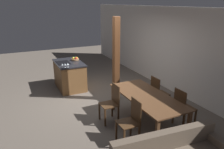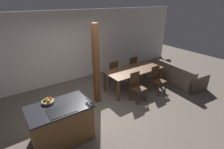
{
  "view_description": "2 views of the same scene",
  "coord_description": "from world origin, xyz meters",
  "px_view_note": "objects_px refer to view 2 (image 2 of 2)",
  "views": [
    {
      "loc": [
        5.69,
        -2.23,
        2.84
      ],
      "look_at": [
        0.6,
        0.2,
        0.95
      ],
      "focal_mm": 35.0,
      "sensor_mm": 36.0,
      "label": 1
    },
    {
      "loc": [
        -2.15,
        -3.79,
        3.06
      ],
      "look_at": [
        0.6,
        0.2,
        0.95
      ],
      "focal_mm": 28.0,
      "sensor_mm": 36.0,
      "label": 2
    }
  ],
  "objects_px": {
    "couch": "(178,76)",
    "dining_chair_near_left": "(137,86)",
    "wine_glass_middle": "(88,99)",
    "dining_chair_far_left": "(112,72)",
    "wine_glass_near": "(90,101)",
    "wine_glass_far": "(87,98)",
    "kitchen_island": "(61,123)",
    "fruit_bowl": "(48,101)",
    "timber_post": "(96,65)",
    "dining_table": "(134,71)",
    "dining_chair_near_right": "(157,79)",
    "dining_chair_far_right": "(131,67)"
  },
  "relations": [
    {
      "from": "wine_glass_far",
      "to": "dining_chair_far_left",
      "type": "distance_m",
      "value": 2.84
    },
    {
      "from": "dining_chair_far_left",
      "to": "couch",
      "type": "relative_size",
      "value": 0.46
    },
    {
      "from": "wine_glass_near",
      "to": "dining_table",
      "type": "bearing_deg",
      "value": 29.33
    },
    {
      "from": "fruit_bowl",
      "to": "timber_post",
      "type": "height_order",
      "value": "timber_post"
    },
    {
      "from": "couch",
      "to": "timber_post",
      "type": "relative_size",
      "value": 0.83
    },
    {
      "from": "kitchen_island",
      "to": "dining_table",
      "type": "relative_size",
      "value": 0.64
    },
    {
      "from": "dining_chair_far_left",
      "to": "dining_chair_far_right",
      "type": "xyz_separation_m",
      "value": [
        0.95,
        0.0,
        0.0
      ]
    },
    {
      "from": "dining_table",
      "to": "timber_post",
      "type": "xyz_separation_m",
      "value": [
        -1.56,
        -0.04,
        0.58
      ]
    },
    {
      "from": "wine_glass_middle",
      "to": "timber_post",
      "type": "xyz_separation_m",
      "value": [
        0.93,
        1.28,
        0.21
      ]
    },
    {
      "from": "dining_chair_far_left",
      "to": "wine_glass_near",
      "type": "bearing_deg",
      "value": 46.13
    },
    {
      "from": "dining_chair_far_left",
      "to": "dining_chair_near_left",
      "type": "bearing_deg",
      "value": 90.0
    },
    {
      "from": "dining_chair_far_left",
      "to": "dining_chair_near_right",
      "type": "bearing_deg",
      "value": 124.08
    },
    {
      "from": "kitchen_island",
      "to": "wine_glass_near",
      "type": "relative_size",
      "value": 10.21
    },
    {
      "from": "wine_glass_far",
      "to": "dining_chair_near_left",
      "type": "relative_size",
      "value": 0.14
    },
    {
      "from": "fruit_bowl",
      "to": "dining_chair_far_right",
      "type": "relative_size",
      "value": 0.28
    },
    {
      "from": "wine_glass_near",
      "to": "dining_table",
      "type": "height_order",
      "value": "wine_glass_near"
    },
    {
      "from": "kitchen_island",
      "to": "wine_glass_far",
      "type": "bearing_deg",
      "value": -17.16
    },
    {
      "from": "wine_glass_near",
      "to": "dining_chair_near_left",
      "type": "distance_m",
      "value": 2.2
    },
    {
      "from": "wine_glass_middle",
      "to": "dining_chair_near_right",
      "type": "xyz_separation_m",
      "value": [
        2.96,
        0.62,
        -0.52
      ]
    },
    {
      "from": "dining_chair_near_right",
      "to": "couch",
      "type": "bearing_deg",
      "value": 3.11
    },
    {
      "from": "wine_glass_near",
      "to": "wine_glass_middle",
      "type": "height_order",
      "value": "same"
    },
    {
      "from": "wine_glass_far",
      "to": "couch",
      "type": "bearing_deg",
      "value": 8.05
    },
    {
      "from": "dining_chair_near_right",
      "to": "wine_glass_middle",
      "type": "bearing_deg",
      "value": -168.26
    },
    {
      "from": "dining_chair_near_right",
      "to": "timber_post",
      "type": "height_order",
      "value": "timber_post"
    },
    {
      "from": "wine_glass_near",
      "to": "wine_glass_far",
      "type": "relative_size",
      "value": 1.0
    },
    {
      "from": "couch",
      "to": "timber_post",
      "type": "height_order",
      "value": "timber_post"
    },
    {
      "from": "wine_glass_near",
      "to": "wine_glass_far",
      "type": "xyz_separation_m",
      "value": [
        0.0,
        0.17,
        0.0
      ]
    },
    {
      "from": "fruit_bowl",
      "to": "dining_table",
      "type": "relative_size",
      "value": 0.13
    },
    {
      "from": "couch",
      "to": "fruit_bowl",
      "type": "bearing_deg",
      "value": 96.83
    },
    {
      "from": "kitchen_island",
      "to": "dining_chair_far_right",
      "type": "bearing_deg",
      "value": 26.15
    },
    {
      "from": "dining_chair_far_left",
      "to": "kitchen_island",
      "type": "bearing_deg",
      "value": 33.77
    },
    {
      "from": "dining_chair_near_left",
      "to": "dining_chair_far_left",
      "type": "xyz_separation_m",
      "value": [
        0.0,
        1.4,
        0.0
      ]
    },
    {
      "from": "dining_table",
      "to": "dining_chair_far_right",
      "type": "distance_m",
      "value": 0.86
    },
    {
      "from": "wine_glass_near",
      "to": "dining_chair_far_right",
      "type": "xyz_separation_m",
      "value": [
        2.96,
        2.1,
        -0.52
      ]
    },
    {
      "from": "dining_table",
      "to": "dining_chair_near_right",
      "type": "xyz_separation_m",
      "value": [
        0.47,
        -0.7,
        -0.16
      ]
    },
    {
      "from": "wine_glass_near",
      "to": "timber_post",
      "type": "height_order",
      "value": "timber_post"
    },
    {
      "from": "kitchen_island",
      "to": "fruit_bowl",
      "type": "relative_size",
      "value": 5.02
    },
    {
      "from": "fruit_bowl",
      "to": "dining_chair_far_right",
      "type": "bearing_deg",
      "value": 21.83
    },
    {
      "from": "kitchen_island",
      "to": "dining_chair_far_left",
      "type": "relative_size",
      "value": 1.42
    },
    {
      "from": "dining_chair_far_right",
      "to": "couch",
      "type": "height_order",
      "value": "dining_chair_far_right"
    },
    {
      "from": "dining_chair_near_right",
      "to": "dining_chair_far_right",
      "type": "height_order",
      "value": "same"
    },
    {
      "from": "timber_post",
      "to": "wine_glass_near",
      "type": "bearing_deg",
      "value": -124.44
    },
    {
      "from": "wine_glass_far",
      "to": "dining_chair_far_left",
      "type": "relative_size",
      "value": 0.14
    },
    {
      "from": "wine_glass_near",
      "to": "couch",
      "type": "relative_size",
      "value": 0.06
    },
    {
      "from": "fruit_bowl",
      "to": "dining_chair_far_right",
      "type": "xyz_separation_m",
      "value": [
        3.7,
        1.48,
        -0.47
      ]
    },
    {
      "from": "dining_chair_near_left",
      "to": "couch",
      "type": "height_order",
      "value": "dining_chair_near_left"
    },
    {
      "from": "couch",
      "to": "dining_chair_near_left",
      "type": "bearing_deg",
      "value": 96.85
    },
    {
      "from": "dining_chair_near_right",
      "to": "wine_glass_far",
      "type": "bearing_deg",
      "value": -169.82
    },
    {
      "from": "wine_glass_middle",
      "to": "dining_chair_far_left",
      "type": "bearing_deg",
      "value": 44.97
    },
    {
      "from": "wine_glass_far",
      "to": "dining_chair_near_left",
      "type": "xyz_separation_m",
      "value": [
        2.02,
        0.53,
        -0.52
      ]
    }
  ]
}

